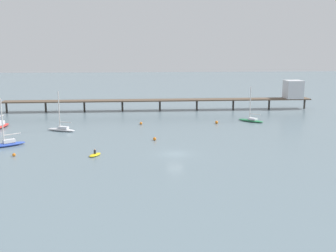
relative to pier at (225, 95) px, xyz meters
The scene contains 10 objects.
ground_plane 48.06m from the pier, 111.32° to the right, with size 400.00×400.00×0.00m, color slate.
pier is the anchor object (origin of this frame).
sailboat_green 18.25m from the pier, 82.42° to the right, with size 5.74×5.75×7.93m.
sailboat_blue 59.34m from the pier, 140.70° to the right, with size 6.32×4.95×8.29m.
sailboat_white 46.28m from the pier, 146.99° to the right, with size 6.28×3.92×8.02m.
dinghy_yellow 54.07m from the pier, 123.93° to the right, with size 2.29×2.80×1.14m.
mooring_buoy_outer 30.09m from the pier, 139.24° to the right, with size 0.59×0.59×0.59m, color orange.
mooring_buoy_near 40.51m from the pier, 120.20° to the right, with size 0.60×0.60×0.60m, color orange.
mooring_buoy_far 61.54m from the pier, 134.05° to the right, with size 0.52×0.52×0.52m, color orange.
mooring_buoy_inner 21.02m from the pier, 106.75° to the right, with size 0.68×0.68×0.68m, color orange.
Camera 1 is at (-5.91, -63.53, 17.20)m, focal length 44.13 mm.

